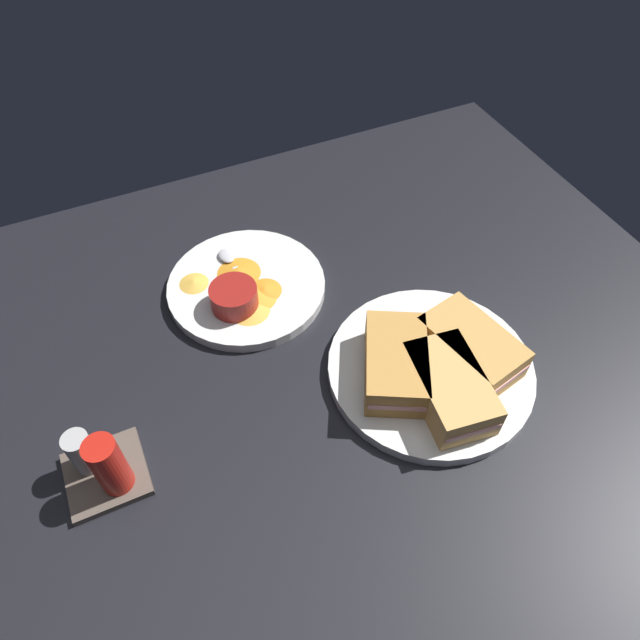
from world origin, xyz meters
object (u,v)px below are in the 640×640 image
sandwich_half_far (449,387)px  condiment_caddy (102,465)px  ramekin_light_gravy (234,297)px  sandwich_half_near (396,363)px  ramekin_dark_sauce (479,353)px  plate_chips_companion (247,287)px  spoon_by_gravy_ramekin (230,261)px  sandwich_half_extra (471,346)px  spoon_by_dark_ramekin (431,356)px  plate_sandwich_main (430,369)px

sandwich_half_far → condiment_caddy: 41.34cm
sandwich_half_far → ramekin_light_gravy: 31.76cm
sandwich_half_near → ramekin_dark_sauce: size_ratio=1.95×
sandwich_half_far → plate_chips_companion: sandwich_half_far is taller
spoon_by_gravy_ramekin → plate_chips_companion: bearing=-171.6°
sandwich_half_far → spoon_by_gravy_ramekin: (33.88, 16.69, -2.04)cm
sandwich_half_near → sandwich_half_extra: 10.22cm
sandwich_half_extra → ramekin_dark_sauce: (-1.08, -0.69, -0.41)cm
sandwich_half_extra → spoon_by_dark_ramekin: bearing=65.2°
ramekin_dark_sauce → ramekin_light_gravy: 33.95cm
sandwich_half_extra → ramekin_light_gravy: size_ratio=2.15×
sandwich_half_far → ramekin_light_gravy: (25.55, 18.86, -0.56)cm
sandwich_half_near → ramekin_dark_sauce: (-2.81, -10.76, -0.41)cm
spoon_by_dark_ramekin → spoon_by_gravy_ramekin: size_ratio=0.92×
spoon_by_gravy_ramekin → spoon_by_dark_ramekin: bearing=-146.6°
ramekin_dark_sauce → ramekin_light_gravy: bearing=48.6°
plate_sandwich_main → spoon_by_gravy_ramekin: bearing=31.3°
sandwich_half_near → condiment_caddy: 36.49cm
sandwich_half_far → spoon_by_dark_ramekin: bearing=-14.0°
sandwich_half_near → ramekin_light_gravy: size_ratio=2.24×
ramekin_dark_sauce → condiment_caddy: bearing=84.4°
sandwich_half_extra → spoon_by_gravy_ramekin: 37.37cm
ramekin_light_gravy → plate_sandwich_main: bearing=-136.1°
sandwich_half_near → sandwich_half_extra: same height
sandwich_half_near → spoon_by_dark_ramekin: size_ratio=1.64×
sandwich_half_far → ramekin_dark_sauce: size_ratio=1.82×
ramekin_light_gravy → spoon_by_gravy_ramekin: 8.73cm
sandwich_half_far → sandwich_half_extra: bearing=-54.7°
ramekin_light_gravy → spoon_by_gravy_ramekin: size_ratio=0.67×
plate_sandwich_main → sandwich_half_far: sandwich_half_far is taller
sandwich_half_far → ramekin_dark_sauce: bearing=-64.9°
sandwich_half_near → sandwich_half_far: 7.23cm
plate_sandwich_main → sandwich_half_near: (0.86, 5.04, 3.20)cm
spoon_by_dark_ramekin → condiment_caddy: (1.51, 42.15, 1.44)cm
plate_sandwich_main → sandwich_half_far: bearing=170.3°
plate_chips_companion → ramekin_light_gravy: size_ratio=3.44×
sandwich_half_extra → plate_chips_companion: sandwich_half_extra is taller
sandwich_half_far → ramekin_light_gravy: bearing=36.4°
ramekin_dark_sauce → condiment_caddy: 47.43cm
sandwich_half_extra → plate_chips_companion: bearing=41.4°
sandwich_half_far → ramekin_dark_sauce: 7.29cm
ramekin_dark_sauce → plate_chips_companion: (25.93, 22.56, -2.79)cm
plate_chips_companion → sandwich_half_near: bearing=-153.0°
sandwich_half_far → ramekin_light_gravy: size_ratio=2.10×
plate_chips_companion → spoon_by_gravy_ramekin: 5.05cm
ramekin_dark_sauce → spoon_by_gravy_ramekin: size_ratio=0.78×
plate_chips_companion → spoon_by_dark_ramekin: bearing=-142.5°
plate_sandwich_main → sandwich_half_extra: sandwich_half_extra is taller
spoon_by_dark_ramekin → spoon_by_gravy_ramekin: same height
plate_chips_companion → condiment_caddy: condiment_caddy is taller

